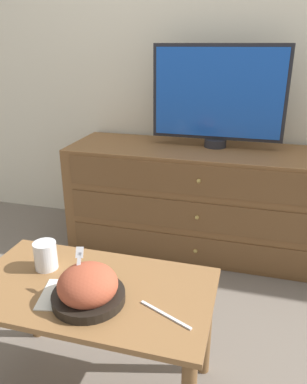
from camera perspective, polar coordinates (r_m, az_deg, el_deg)
ground_plane at (r=2.75m, az=7.89°, el=-5.19°), size 12.00×12.00×0.00m
wall_back at (r=2.49m, az=9.62°, el=22.89°), size 12.00×0.05×2.60m
dresser at (r=2.36m, az=7.66°, el=-1.21°), size 1.66×0.53×0.65m
tv at (r=2.26m, az=9.84°, el=14.34°), size 0.77×0.13×0.59m
coffee_table at (r=1.38m, az=-9.34°, el=-16.86°), size 0.83×0.46×0.47m
takeout_bowl at (r=1.24m, az=-9.95°, el=-14.19°), size 0.23×0.23×0.16m
drink_cup at (r=1.44m, az=-16.10°, el=-9.50°), size 0.08×0.08×0.10m
napkin at (r=1.31m, az=-13.17°, el=-15.00°), size 0.19×0.19×0.00m
knife at (r=1.20m, az=1.81°, el=-18.18°), size 0.18×0.09×0.01m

